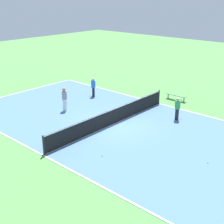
# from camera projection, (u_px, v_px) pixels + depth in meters

# --- Properties ---
(ground_plane) EXTENTS (80.00, 80.00, 0.00)m
(ground_plane) POSITION_uv_depth(u_px,v_px,m) (112.00, 125.00, 20.55)
(ground_plane) COLOR #518E47
(court_surface) EXTENTS (11.25, 21.55, 0.02)m
(court_surface) POSITION_uv_depth(u_px,v_px,m) (112.00, 125.00, 20.55)
(court_surface) COLOR #4C729E
(court_surface) RESTS_ON ground_plane
(tennis_net) EXTENTS (11.05, 0.10, 1.12)m
(tennis_net) POSITION_uv_depth(u_px,v_px,m) (112.00, 116.00, 20.34)
(tennis_net) COLOR black
(tennis_net) RESTS_ON court_surface
(bench) EXTENTS (0.36, 1.76, 0.45)m
(bench) POSITION_uv_depth(u_px,v_px,m) (176.00, 96.00, 25.13)
(bench) COLOR #4C8C4C
(bench) RESTS_ON ground_plane
(player_far_green) EXTENTS (0.99, 0.57, 1.58)m
(player_far_green) POSITION_uv_depth(u_px,v_px,m) (177.00, 107.00, 21.03)
(player_far_green) COLOR black
(player_far_green) RESTS_ON court_surface
(player_near_blue) EXTENTS (0.85, 0.93, 1.58)m
(player_near_blue) POSITION_uv_depth(u_px,v_px,m) (93.00, 86.00, 25.82)
(player_near_blue) COLOR black
(player_near_blue) RESTS_ON court_surface
(player_baseline_gray) EXTENTS (0.46, 0.46, 1.75)m
(player_baseline_gray) POSITION_uv_depth(u_px,v_px,m) (64.00, 97.00, 22.65)
(player_baseline_gray) COLOR white
(player_baseline_gray) RESTS_ON court_surface
(tennis_ball_near_net) EXTENTS (0.07, 0.07, 0.07)m
(tennis_ball_near_net) POSITION_uv_depth(u_px,v_px,m) (208.00, 162.00, 15.87)
(tennis_ball_near_net) COLOR #CCE033
(tennis_ball_near_net) RESTS_ON court_surface
(tennis_ball_far_baseline) EXTENTS (0.07, 0.07, 0.07)m
(tennis_ball_far_baseline) POSITION_uv_depth(u_px,v_px,m) (102.00, 155.00, 16.55)
(tennis_ball_far_baseline) COLOR #CCE033
(tennis_ball_far_baseline) RESTS_ON court_surface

